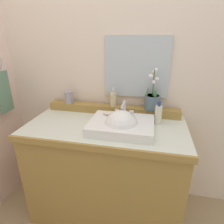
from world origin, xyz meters
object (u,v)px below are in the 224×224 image
Objects in this scene: lotion_bottle at (158,114)px; hand_towel at (4,92)px; tumbler_cup at (69,97)px; soap_bar at (108,113)px; potted_plant at (152,100)px; sink_basin at (121,126)px; soap_dispenser at (113,99)px.

lotion_bottle is 0.52× the size of hand_towel.
hand_towel is (-0.53, -0.14, 0.05)m from tumbler_cup.
soap_bar is 0.44m from tumbler_cup.
tumbler_cup is at bearing 179.35° from potted_plant.
lotion_bottle is (0.25, 0.16, 0.05)m from sink_basin.
sink_basin is at bearing -124.62° from potted_plant.
potted_plant is 1.25m from hand_towel.
sink_basin is at bearing -29.79° from tumbler_cup.
soap_dispenser is 0.45× the size of hand_towel.
lotion_bottle is (0.37, -0.13, -0.05)m from soap_dispenser.
potted_plant is (0.32, 0.18, 0.07)m from soap_bar.
sink_basin is 2.85× the size of soap_dispenser.
sink_basin is at bearing -68.21° from soap_dispenser.
soap_bar is 0.45× the size of soap_dispenser.
tumbler_cup is 0.78m from lotion_bottle.
soap_bar is 0.21× the size of potted_plant.
tumbler_cup is at bearing 14.59° from hand_towel.
lotion_bottle is 1.30m from hand_towel.
potted_plant is 0.72m from tumbler_cup.
potted_plant reaches higher than hand_towel.
soap_dispenser is at bearing -0.58° from tumbler_cup.
lotion_bottle reaches higher than tumbler_cup.
soap_dispenser is (-0.12, 0.29, 0.10)m from sink_basin.
potted_plant is at bearing 5.94° from hand_towel.
hand_towel reaches higher than soap_bar.
soap_dispenser reaches higher than soap_bar.
soap_dispenser is 0.87× the size of lotion_bottle.
tumbler_cup is at bearing 150.21° from sink_basin.
lotion_bottle is at bearing -67.12° from potted_plant.
lotion_bottle is (0.05, -0.13, -0.07)m from potted_plant.
soap_dispenser is at bearing 88.14° from soap_bar.
tumbler_cup is 0.56× the size of lotion_bottle.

